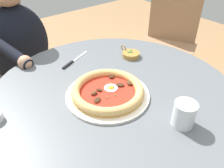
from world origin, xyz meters
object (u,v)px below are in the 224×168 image
at_px(olive_pan, 131,54).
at_px(diner_person, 26,72).
at_px(dining_table, 114,111).
at_px(cafe_chair_diner, 13,58).
at_px(water_glass, 184,115).
at_px(pizza_on_plate, 108,92).
at_px(cafe_chair_spare_near, 169,36).
at_px(steak_knife, 72,62).

bearing_deg(olive_pan, diner_person, -146.42).
relative_size(dining_table, olive_pan, 9.00).
xyz_separation_m(dining_table, cafe_chair_diner, (-0.90, -0.15, -0.07)).
bearing_deg(water_glass, olive_pan, 157.68).
bearing_deg(pizza_on_plate, olive_pan, 121.72).
distance_m(diner_person, cafe_chair_spare_near, 1.10).
distance_m(dining_table, water_glass, 0.34).
relative_size(olive_pan, cafe_chair_spare_near, 0.12).
xyz_separation_m(steak_knife, cafe_chair_diner, (-0.59, -0.13, -0.19)).
height_order(pizza_on_plate, steak_knife, pizza_on_plate).
distance_m(water_glass, cafe_chair_spare_near, 1.17).
distance_m(steak_knife, cafe_chair_spare_near, 0.98).
relative_size(water_glass, steak_knife, 0.47).
bearing_deg(olive_pan, water_glass, -22.32).
distance_m(dining_table, steak_knife, 0.33).
height_order(steak_knife, cafe_chair_spare_near, cafe_chair_spare_near).
distance_m(steak_knife, olive_pan, 0.30).
height_order(diner_person, cafe_chair_diner, diner_person).
relative_size(diner_person, cafe_chair_spare_near, 1.19).
xyz_separation_m(pizza_on_plate, olive_pan, (-0.18, 0.30, -0.01)).
distance_m(pizza_on_plate, cafe_chair_diner, 0.94).
distance_m(steak_knife, diner_person, 0.51).
relative_size(water_glass, diner_person, 0.08).
distance_m(diner_person, cafe_chair_diner, 0.16).
bearing_deg(steak_knife, cafe_chair_spare_near, 98.23).
xyz_separation_m(steak_knife, diner_person, (-0.44, -0.11, -0.23)).
relative_size(pizza_on_plate, cafe_chair_spare_near, 0.36).
height_order(olive_pan, cafe_chair_diner, cafe_chair_diner).
xyz_separation_m(olive_pan, cafe_chair_diner, (-0.72, -0.40, -0.20)).
relative_size(water_glass, olive_pan, 0.79).
distance_m(water_glass, cafe_chair_diner, 1.23).
height_order(pizza_on_plate, water_glass, water_glass).
relative_size(steak_knife, olive_pan, 1.67).
relative_size(dining_table, steak_knife, 5.39).
height_order(water_glass, diner_person, diner_person).
distance_m(pizza_on_plate, olive_pan, 0.35).
bearing_deg(dining_table, cafe_chair_spare_near, 115.66).
distance_m(water_glass, olive_pan, 0.51).
bearing_deg(olive_pan, cafe_chair_diner, -150.84).
bearing_deg(diner_person, water_glass, 10.21).
xyz_separation_m(diner_person, cafe_chair_spare_near, (0.30, 1.06, 0.06)).
xyz_separation_m(olive_pan, cafe_chair_spare_near, (-0.27, 0.68, -0.18)).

